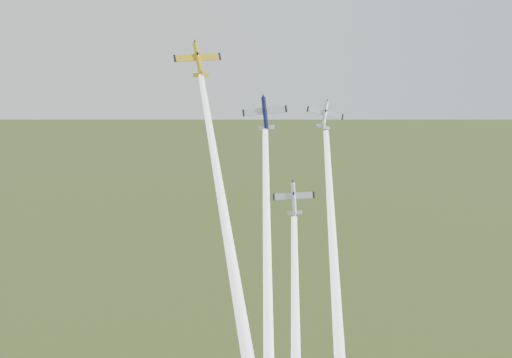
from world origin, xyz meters
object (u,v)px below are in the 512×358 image
plane_yellow (198,60)px  plane_silver_right (325,115)px  plane_navy (265,113)px  plane_silver_low (294,198)px

plane_yellow → plane_silver_right: size_ratio=1.29×
plane_yellow → plane_silver_right: bearing=-26.2°
plane_navy → plane_silver_low: bearing=-64.9°
plane_yellow → plane_navy: size_ratio=1.11×
plane_navy → plane_silver_low: size_ratio=1.14×
plane_yellow → plane_silver_low: size_ratio=1.27×
plane_navy → plane_silver_right: plane_navy is taller
plane_navy → plane_silver_low: plane_navy is taller
plane_yellow → plane_silver_right: 24.64m
plane_yellow → plane_navy: plane_yellow is taller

